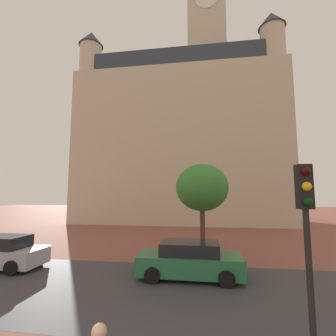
{
  "coord_description": "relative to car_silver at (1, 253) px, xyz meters",
  "views": [
    {
      "loc": [
        2.04,
        -2.03,
        3.55
      ],
      "look_at": [
        0.17,
        10.79,
        4.99
      ],
      "focal_mm": 25.24,
      "sensor_mm": 36.0,
      "label": 1
    }
  ],
  "objects": [
    {
      "name": "ground_plane",
      "position": [
        7.72,
        1.47,
        -0.72
      ],
      "size": [
        120.0,
        120.0,
        0.0
      ],
      "primitive_type": "plane",
      "color": "brown"
    },
    {
      "name": "street_asphalt_strip",
      "position": [
        7.72,
        -1.43,
        -0.72
      ],
      "size": [
        120.0,
        6.48,
        0.0
      ],
      "primitive_type": "cube",
      "color": "#38383D",
      "rests_on": "ground_plane"
    },
    {
      "name": "landmark_building",
      "position": [
        7.24,
        22.06,
        10.95
      ],
      "size": [
        26.3,
        13.04,
        38.37
      ],
      "color": "beige",
      "rests_on": "ground_plane"
    },
    {
      "name": "car_silver",
      "position": [
        0.0,
        0.0,
        0.0
      ],
      "size": [
        4.12,
        1.93,
        1.52
      ],
      "color": "#B2B2BC",
      "rests_on": "ground_plane"
    },
    {
      "name": "car_green",
      "position": [
        9.17,
        0.0,
        -0.0
      ],
      "size": [
        4.41,
        2.0,
        1.5
      ],
      "color": "#287042",
      "rests_on": "ground_plane"
    },
    {
      "name": "traffic_light_pole",
      "position": [
        11.8,
        -5.44,
        2.2
      ],
      "size": [
        0.28,
        0.34,
        4.16
      ],
      "color": "black",
      "rests_on": "ground_plane"
    },
    {
      "name": "tree_curb_far",
      "position": [
        9.73,
        3.67,
        3.21
      ],
      "size": [
        3.1,
        3.1,
        5.35
      ],
      "color": "#4C3823",
      "rests_on": "ground_plane"
    }
  ]
}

